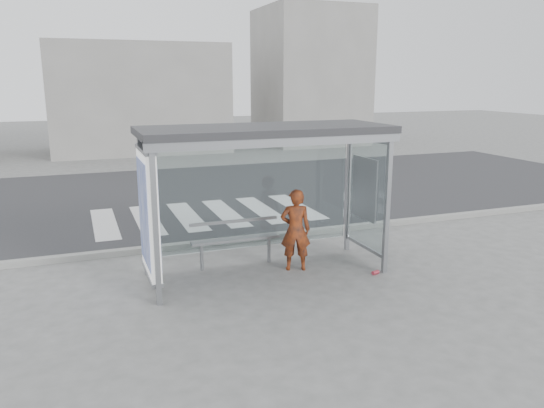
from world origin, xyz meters
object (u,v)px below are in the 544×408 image
Objects in this scene: person at (295,230)px; bench at (236,239)px; bus_shelter at (244,164)px; soda_can at (375,272)px.

person is 0.90× the size of bench.
soda_can is (2.17, -0.80, -1.95)m from bus_shelter.
bus_shelter is at bearing -88.51° from bench.
bench is 2.60m from soda_can.
person reaches higher than soda_can.
bus_shelter is at bearing 159.81° from soda_can.
person is 1.14m from bench.
person is 1.61m from soda_can.
person is (0.94, -0.05, -1.23)m from bus_shelter.
person reaches higher than bench.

